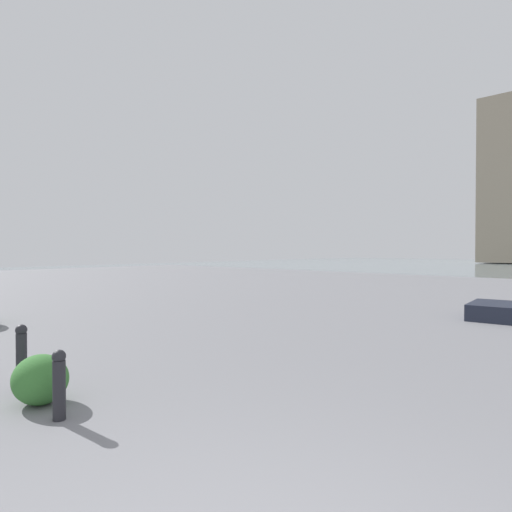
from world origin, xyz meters
TOP-DOWN VIEW (x-y plane):
  - bollard_near at (3.15, -0.59)m, footprint 0.13×0.13m
  - bollard_mid at (4.39, -0.67)m, footprint 0.13×0.13m
  - shrub_low at (3.73, -0.64)m, footprint 0.62×0.56m

SIDE VIEW (x-z plane):
  - shrub_low at x=3.73m, z-range 0.00..0.53m
  - bollard_near at x=3.15m, z-range 0.02..0.70m
  - bollard_mid at x=4.39m, z-range 0.02..0.79m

